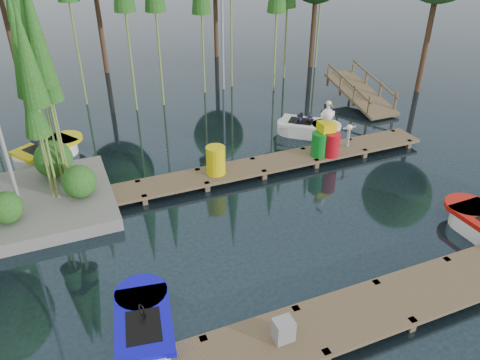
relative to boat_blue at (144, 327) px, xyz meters
name	(u,v)px	position (x,y,z in m)	size (l,w,h in m)	color
ground_plane	(231,224)	(3.19, 3.07, -0.25)	(90.00, 90.00, 0.00)	#1C2C35
near_dock	(310,331)	(3.19, -1.43, -0.02)	(18.00, 1.50, 0.50)	brown
far_dock	(231,172)	(4.19, 5.57, -0.02)	(15.00, 1.20, 0.50)	brown
lamp_rear	(222,0)	(7.19, 14.07, 4.01)	(0.30, 0.30, 7.25)	gray
ramp	(360,93)	(12.19, 9.57, 0.34)	(1.50, 3.94, 1.49)	brown
boat_blue	(144,327)	(0.00, 0.00, 0.00)	(1.57, 2.73, 0.87)	white
boat_yellow_far	(47,152)	(-1.41, 9.39, 0.03)	(2.93, 2.48, 1.35)	white
boat_white_far	(306,128)	(8.30, 7.67, 0.02)	(2.68, 2.55, 1.21)	white
utility_cabinet	(283,330)	(2.55, -1.43, 0.30)	(0.41, 0.34, 0.50)	gray
yellow_barrel	(216,160)	(3.67, 5.57, 0.53)	(0.64, 0.64, 0.95)	#D2BD0B
drum_cluster	(327,138)	(7.79, 5.42, 0.63)	(1.14, 1.04, 1.96)	#0B691B
seagull_post	(349,132)	(8.82, 5.57, 0.64)	(0.55, 0.29, 0.87)	gray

